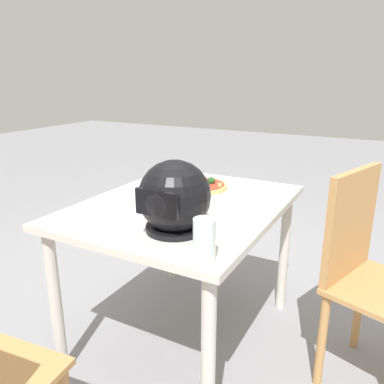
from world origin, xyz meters
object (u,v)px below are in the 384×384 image
(dining_table, at_px, (184,221))
(motorcycle_helmet, at_px, (174,198))
(chair_side, at_px, (369,269))
(drinking_glass, at_px, (204,240))
(pizza, at_px, (199,185))

(dining_table, height_order, motorcycle_helmet, motorcycle_helmet)
(motorcycle_helmet, bearing_deg, chair_side, -147.02)
(motorcycle_helmet, xyz_separation_m, chair_side, (-0.65, -0.42, -0.32))
(dining_table, bearing_deg, drinking_glass, 125.76)
(chair_side, bearing_deg, motorcycle_helmet, 32.98)
(dining_table, relative_size, chair_side, 1.17)
(pizza, bearing_deg, drinking_glass, 118.38)
(dining_table, distance_m, drinking_glass, 0.59)
(chair_side, bearing_deg, dining_table, 9.21)
(motorcycle_helmet, bearing_deg, drinking_glass, 140.76)
(dining_table, xyz_separation_m, pizza, (0.03, -0.20, 0.11))
(motorcycle_helmet, relative_size, chair_side, 0.29)
(motorcycle_helmet, bearing_deg, pizza, -72.64)
(pizza, distance_m, chair_side, 0.84)
(pizza, height_order, motorcycle_helmet, motorcycle_helmet)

